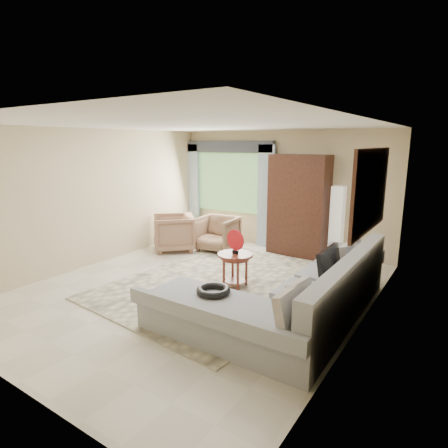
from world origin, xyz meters
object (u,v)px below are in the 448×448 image
Objects in this scene: armchair_right at (217,234)px; floor_lamp at (337,224)px; armoire at (299,206)px; potted_plant at (199,225)px; sectional_sofa at (298,301)px; armchair_left at (174,233)px; coffee_table at (235,270)px; tv_screen at (330,266)px.

armchair_right is 2.54m from floor_lamp.
floor_lamp is at bearing 4.29° from armoire.
potted_plant is (-1.15, 0.83, -0.09)m from armchair_right.
armchair_right is 1.42m from potted_plant.
armoire is at bearing 18.76° from armchair_right.
armchair_left is at bearing 155.35° from sectional_sofa.
coffee_table is 2.60m from floor_lamp.
potted_plant is at bearing 150.37° from armchair_left.
potted_plant is at bearing 148.22° from tv_screen.
coffee_table is at bearing -110.61° from floor_lamp.
armoire is (-1.50, 2.51, 0.33)m from tv_screen.
coffee_table is (-1.33, 0.56, 0.02)m from sectional_sofa.
tv_screen is 2.94m from armoire.
floor_lamp is at bearing -0.91° from potted_plant.
armchair_left is at bearing -152.68° from armoire.
tv_screen is at bearing -59.11° from armoire.
armchair_left is 2.77m from armoire.
coffee_table is at bearing 173.96° from tv_screen.
tv_screen is 2.66m from floor_lamp.
tv_screen is 0.35× the size of armoire.
coffee_table is at bearing 157.27° from sectional_sofa.
coffee_table is 0.38× the size of floor_lamp.
armoire is (1.59, 0.72, 0.67)m from armchair_right.
tv_screen is 0.89× the size of armchair_right.
armchair_right is at bearing -155.69° from armoire.
floor_lamp is at bearing 69.39° from coffee_table.
floor_lamp reaches higher than coffee_table.
potted_plant is 2.84m from armoire.
armchair_left reaches higher than potted_plant.
armchair_right is (-3.09, 1.79, -0.34)m from tv_screen.
floor_lamp is at bearing 98.33° from sectional_sofa.
sectional_sofa is 4.98m from potted_plant.
tv_screen is 5.00m from potted_plant.
armoire is 0.86m from floor_lamp.
tv_screen reaches higher than sectional_sofa.
armchair_right is 0.39× the size of armoire.
sectional_sofa is 4.68× the size of tv_screen.
armchair_right is (-2.82, 2.18, 0.09)m from sectional_sofa.
armoire is at bearing 87.51° from coffee_table.
tv_screen is 1.29× the size of coffee_table.
coffee_table is at bearing -42.99° from potted_plant.
sectional_sofa is at bearing -43.26° from armchair_right.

